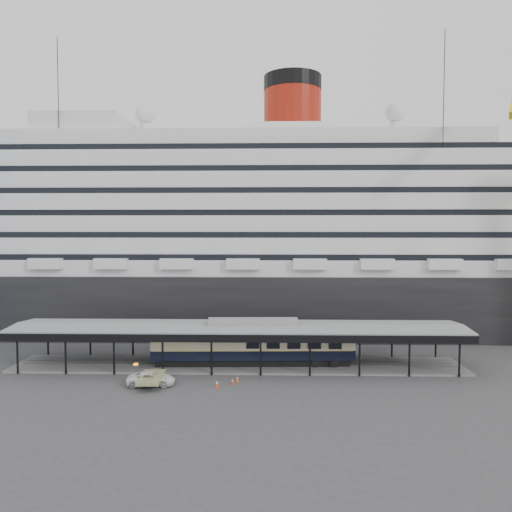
# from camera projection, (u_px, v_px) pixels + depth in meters

# --- Properties ---
(ground) EXTENTS (200.00, 200.00, 0.00)m
(ground) POSITION_uv_depth(u_px,v_px,m) (236.00, 378.00, 57.70)
(ground) COLOR #39393B
(ground) RESTS_ON ground
(cruise_ship) EXTENTS (130.00, 30.00, 43.90)m
(cruise_ship) POSITION_uv_depth(u_px,v_px,m) (247.00, 223.00, 88.69)
(cruise_ship) COLOR black
(cruise_ship) RESTS_ON ground
(platform_canopy) EXTENTS (56.00, 9.18, 5.30)m
(platform_canopy) POSITION_uv_depth(u_px,v_px,m) (238.00, 347.00, 62.57)
(platform_canopy) COLOR slate
(platform_canopy) RESTS_ON ground
(port_truck) EXTENTS (5.35, 2.73, 1.45)m
(port_truck) POSITION_uv_depth(u_px,v_px,m) (151.00, 379.00, 54.76)
(port_truck) COLOR white
(port_truck) RESTS_ON ground
(pullman_carriage) EXTENTS (25.25, 4.17, 24.69)m
(pullman_carriage) POSITION_uv_depth(u_px,v_px,m) (253.00, 343.00, 62.49)
(pullman_carriage) COLOR black
(pullman_carriage) RESTS_ON ground
(traffic_cone_left) EXTENTS (0.47, 0.47, 0.70)m
(traffic_cone_left) POSITION_uv_depth(u_px,v_px,m) (232.00, 381.00, 55.15)
(traffic_cone_left) COLOR red
(traffic_cone_left) RESTS_ON ground
(traffic_cone_mid) EXTENTS (0.52, 0.52, 0.83)m
(traffic_cone_mid) POSITION_uv_depth(u_px,v_px,m) (217.00, 384.00, 54.10)
(traffic_cone_mid) COLOR #DD420C
(traffic_cone_mid) RESTS_ON ground
(traffic_cone_right) EXTENTS (0.44, 0.44, 0.66)m
(traffic_cone_right) POSITION_uv_depth(u_px,v_px,m) (237.00, 379.00, 56.12)
(traffic_cone_right) COLOR #E8580C
(traffic_cone_right) RESTS_ON ground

